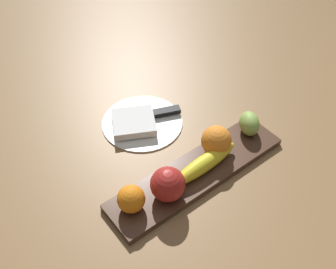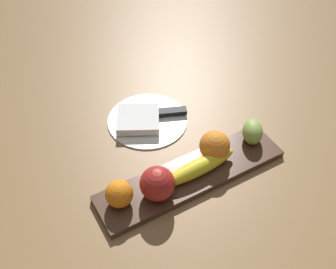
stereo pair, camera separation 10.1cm
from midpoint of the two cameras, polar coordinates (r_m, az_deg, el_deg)
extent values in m
plane|color=olive|center=(0.99, 8.85, -6.02)|extent=(2.40, 2.40, 0.00)
cube|color=#4D3223|center=(0.98, 6.32, -5.91)|extent=(0.47, 0.12, 0.02)
sphere|color=#AE2622|center=(0.89, 1.72, -7.11)|extent=(0.08, 0.08, 0.08)
ellipsoid|color=yellow|center=(0.96, 7.43, -4.75)|extent=(0.20, 0.05, 0.04)
sphere|color=orange|center=(0.98, 9.51, -1.70)|extent=(0.07, 0.07, 0.07)
sphere|color=orange|center=(0.89, -3.68, -8.53)|extent=(0.06, 0.06, 0.06)
ellipsoid|color=#92B853|center=(1.05, 14.54, 0.23)|extent=(0.08, 0.09, 0.06)
cylinder|color=white|center=(1.11, -0.33, 1.98)|extent=(0.22, 0.22, 0.01)
cube|color=white|center=(1.09, -1.59, 2.05)|extent=(0.15, 0.14, 0.02)
cube|color=silver|center=(1.11, -0.14, 2.68)|extent=(0.15, 0.08, 0.00)
cube|color=black|center=(1.12, 2.92, 3.12)|extent=(0.09, 0.06, 0.01)
camera|label=1|loc=(0.05, -87.13, 2.94)|focal=43.26mm
camera|label=2|loc=(0.05, 92.87, -2.94)|focal=43.26mm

